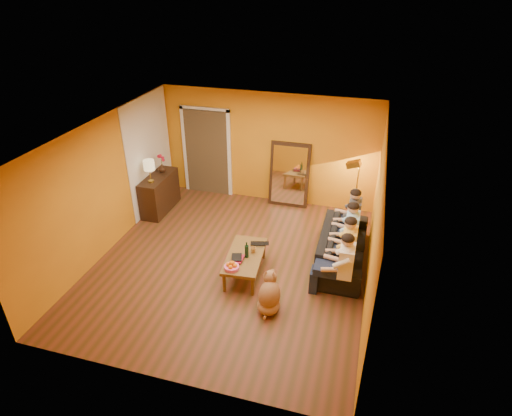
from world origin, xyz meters
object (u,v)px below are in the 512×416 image
(table_lamp, at_px, (150,171))
(tumbler, at_px, (253,250))
(mirror_frame, at_px, (289,175))
(dog, at_px, (270,292))
(person_mid_right, at_px, (351,231))
(laptop, at_px, (260,245))
(sofa, at_px, (342,246))
(person_mid_left, at_px, (349,248))
(floor_lamp, at_px, (356,193))
(coffee_table, at_px, (245,264))
(person_far_left, at_px, (346,266))
(sideboard, at_px, (160,193))
(vase, at_px, (162,168))
(wine_bottle, at_px, (247,250))
(person_far_right, at_px, (354,217))

(table_lamp, height_order, tumbler, table_lamp)
(mirror_frame, distance_m, dog, 3.68)
(person_mid_right, height_order, laptop, person_mid_right)
(sofa, xyz_separation_m, person_mid_left, (0.13, -0.45, 0.30))
(mirror_frame, distance_m, floor_lamp, 1.61)
(sofa, relative_size, coffee_table, 1.76)
(table_lamp, bearing_deg, mirror_frame, 26.32)
(coffee_table, relative_size, person_far_left, 1.00)
(sideboard, xyz_separation_m, person_mid_left, (4.37, -1.31, 0.18))
(mirror_frame, height_order, sideboard, mirror_frame)
(laptop, height_order, vase, vase)
(sideboard, xyz_separation_m, table_lamp, (0.00, -0.30, 0.68))
(floor_lamp, relative_size, person_mid_right, 1.18)
(wine_bottle, bearing_deg, coffee_table, 135.00)
(floor_lamp, relative_size, wine_bottle, 4.65)
(sofa, relative_size, laptop, 6.31)
(person_mid_right, bearing_deg, dog, -122.18)
(mirror_frame, height_order, person_far_left, mirror_frame)
(mirror_frame, relative_size, laptop, 4.46)
(dog, height_order, laptop, dog)
(table_lamp, bearing_deg, person_far_right, 1.18)
(mirror_frame, height_order, sofa, mirror_frame)
(sideboard, relative_size, wine_bottle, 3.81)
(sofa, bearing_deg, person_mid_left, -163.89)
(dog, distance_m, person_mid_left, 1.70)
(person_mid_right, bearing_deg, wine_bottle, -148.61)
(mirror_frame, bearing_deg, vase, -163.43)
(person_far_left, bearing_deg, sofa, 97.41)
(table_lamp, distance_m, person_far_right, 4.40)
(mirror_frame, height_order, laptop, mirror_frame)
(mirror_frame, relative_size, dog, 2.21)
(mirror_frame, xyz_separation_m, person_far_left, (1.58, -2.94, -0.15))
(table_lamp, xyz_separation_m, wine_bottle, (2.64, -1.52, -0.53))
(sideboard, bearing_deg, person_mid_right, -9.86)
(dog, distance_m, laptop, 1.23)
(sideboard, relative_size, laptop, 3.46)
(person_far_right, xyz_separation_m, wine_bottle, (-1.73, -1.61, -0.03))
(table_lamp, bearing_deg, floor_lamp, 12.22)
(sofa, height_order, floor_lamp, floor_lamp)
(mirror_frame, height_order, person_mid_left, mirror_frame)
(mirror_frame, distance_m, tumbler, 2.75)
(dog, bearing_deg, person_far_left, 34.01)
(person_far_right, height_order, laptop, person_far_right)
(vase, bearing_deg, table_lamp, -90.00)
(person_mid_right, height_order, person_far_right, same)
(coffee_table, relative_size, tumbler, 11.42)
(table_lamp, distance_m, coffee_table, 3.10)
(dog, height_order, wine_bottle, wine_bottle)
(sideboard, bearing_deg, coffee_table, -34.37)
(person_far_right, bearing_deg, floor_lamp, 92.02)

